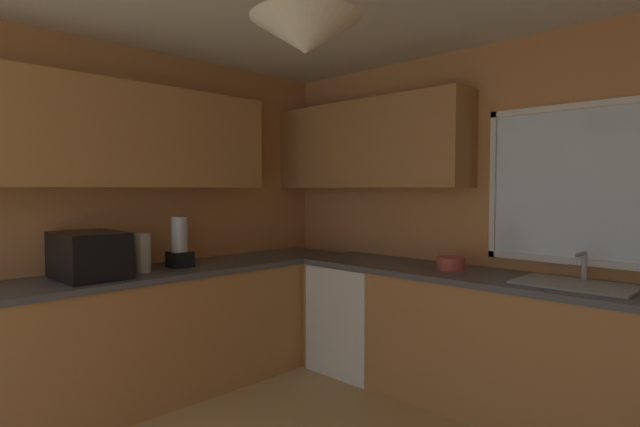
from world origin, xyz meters
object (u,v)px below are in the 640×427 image
Objects in this scene: dishwasher at (359,317)px; bowl at (451,264)px; microwave at (89,255)px; sink_assembly at (575,284)px; kettle at (142,253)px; blender_appliance at (180,244)px.

bowl is (0.80, 0.03, 0.51)m from dishwasher.
microwave is 2.37m from bowl.
dishwasher is 1.66m from sink_assembly.
microwave reaches higher than sink_assembly.
dishwasher is 2.04m from microwave.
kettle is 1.35× the size of bowl.
sink_assembly is 2.58m from blender_appliance.
dishwasher is at bearing 70.20° from microwave.
kettle is at bearing 86.61° from microwave.
sink_assembly is at bearing 1.30° from dishwasher.
bowl is at bearing -179.56° from sink_assembly.
blender_appliance is at bearing 90.00° from microwave.
bowl reaches higher than dishwasher.
kettle reaches higher than sink_assembly.
kettle reaches higher than bowl.
dishwasher is at bearing 66.83° from kettle.
sink_assembly is (1.59, 0.04, 0.47)m from dishwasher.
kettle is at bearing -86.08° from blender_appliance.
bowl is at bearing 51.98° from microwave.
blender_appliance is at bearing -118.74° from dishwasher.
kettle is at bearing -133.29° from bowl.
bowl is (1.44, 1.53, -0.08)m from kettle.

